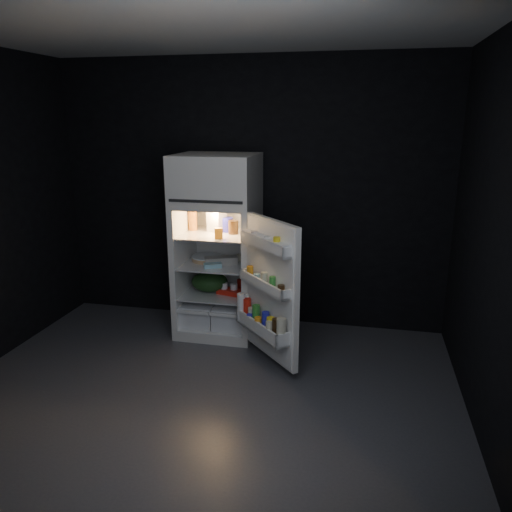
% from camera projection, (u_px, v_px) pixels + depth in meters
% --- Properties ---
extents(floor, '(4.00, 3.40, 0.00)m').
position_uv_depth(floor, '(200.00, 400.00, 3.86)').
color(floor, '#48484C').
rests_on(floor, ground).
extents(ceiling, '(4.00, 3.40, 0.00)m').
position_uv_depth(ceiling, '(187.00, 20.00, 3.13)').
color(ceiling, silver).
rests_on(ceiling, ground).
extents(wall_back, '(4.00, 0.00, 2.70)m').
position_uv_depth(wall_back, '(249.00, 194.00, 5.10)').
color(wall_back, black).
rests_on(wall_back, ground).
extents(wall_front, '(4.00, 0.00, 2.70)m').
position_uv_depth(wall_front, '(46.00, 326.00, 1.90)').
color(wall_front, black).
rests_on(wall_front, ground).
extents(wall_right, '(0.00, 3.40, 2.70)m').
position_uv_depth(wall_right, '(501.00, 245.00, 3.08)').
color(wall_right, black).
rests_on(wall_right, ground).
extents(refrigerator, '(0.76, 0.71, 1.78)m').
position_uv_depth(refrigerator, '(218.00, 239.00, 4.89)').
color(refrigerator, white).
rests_on(refrigerator, ground).
extents(fridge_door, '(0.63, 0.66, 1.22)m').
position_uv_depth(fridge_door, '(268.00, 293.00, 4.22)').
color(fridge_door, white).
rests_on(fridge_door, ground).
extents(milk_jug, '(0.18, 0.18, 0.24)m').
position_uv_depth(milk_jug, '(217.00, 220.00, 4.88)').
color(milk_jug, white).
rests_on(milk_jug, refrigerator).
extents(mayo_jar, '(0.12, 0.12, 0.14)m').
position_uv_depth(mayo_jar, '(227.00, 225.00, 4.89)').
color(mayo_jar, '#2022B2').
rests_on(mayo_jar, refrigerator).
extents(jam_jar, '(0.11, 0.11, 0.13)m').
position_uv_depth(jam_jar, '(233.00, 227.00, 4.79)').
color(jam_jar, black).
rests_on(jam_jar, refrigerator).
extents(amber_bottle, '(0.10, 0.10, 0.22)m').
position_uv_depth(amber_bottle, '(193.00, 219.00, 4.94)').
color(amber_bottle, '#B6671D').
rests_on(amber_bottle, refrigerator).
extents(small_carton, '(0.09, 0.08, 0.10)m').
position_uv_depth(small_carton, '(219.00, 233.00, 4.61)').
color(small_carton, orange).
rests_on(small_carton, refrigerator).
extents(egg_carton, '(0.34, 0.23, 0.07)m').
position_uv_depth(egg_carton, '(221.00, 260.00, 4.87)').
color(egg_carton, gray).
rests_on(egg_carton, refrigerator).
extents(pie, '(0.36, 0.36, 0.04)m').
position_uv_depth(pie, '(207.00, 259.00, 4.99)').
color(pie, tan).
rests_on(pie, refrigerator).
extents(flat_package, '(0.19, 0.15, 0.04)m').
position_uv_depth(flat_package, '(213.00, 265.00, 4.76)').
color(flat_package, '#81B9C8').
rests_on(flat_package, refrigerator).
extents(wrapped_pkg, '(0.14, 0.12, 0.05)m').
position_uv_depth(wrapped_pkg, '(242.00, 258.00, 5.00)').
color(wrapped_pkg, beige).
rests_on(wrapped_pkg, refrigerator).
extents(produce_bag, '(0.39, 0.34, 0.20)m').
position_uv_depth(produce_bag, '(210.00, 282.00, 4.99)').
color(produce_bag, '#193815').
rests_on(produce_bag, refrigerator).
extents(yogurt_tray, '(0.27, 0.19, 0.05)m').
position_uv_depth(yogurt_tray, '(230.00, 291.00, 4.92)').
color(yogurt_tray, red).
rests_on(yogurt_tray, refrigerator).
extents(small_can_red, '(0.07, 0.07, 0.09)m').
position_uv_depth(small_can_red, '(240.00, 284.00, 5.09)').
color(small_can_red, red).
rests_on(small_can_red, refrigerator).
extents(small_can_silver, '(0.09, 0.09, 0.09)m').
position_uv_depth(small_can_silver, '(245.00, 285.00, 5.05)').
color(small_can_silver, silver).
rests_on(small_can_silver, refrigerator).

